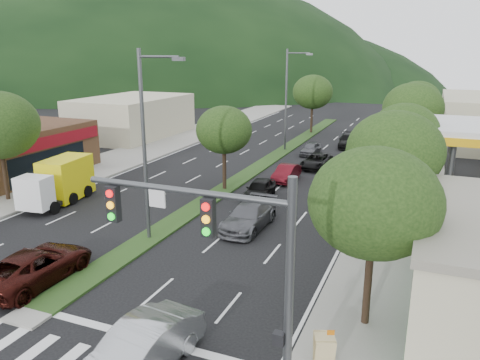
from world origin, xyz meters
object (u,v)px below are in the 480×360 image
at_px(tree_r_a, 374,203).
at_px(traffic_signal, 232,257).
at_px(tree_r_d, 413,108).
at_px(car_queue_c, 286,173).
at_px(sedan_silver, 140,350).
at_px(suv_maroon, 36,266).
at_px(tree_r_b, 395,152).
at_px(motorhome, 368,153).
at_px(car_queue_e, 311,149).
at_px(tree_med_far, 313,92).
at_px(car_queue_d, 316,161).
at_px(streetlight_mid, 288,95).
at_px(box_truck, 60,183).
at_px(car_queue_f, 348,141).
at_px(a_frame_sign, 324,348).
at_px(tree_r_e, 417,100).
at_px(streetlight_near, 147,138).
at_px(tree_r_c, 405,132).
at_px(tree_med_near, 224,130).
at_px(car_queue_a, 259,189).
at_px(car_queue_b, 249,216).

bearing_deg(tree_r_a, traffic_signal, -118.20).
bearing_deg(tree_r_a, tree_r_d, 90.00).
bearing_deg(traffic_signal, car_queue_c, 103.25).
xyz_separation_m(sedan_silver, suv_maroon, (-7.69, 3.40, -0.06)).
bearing_deg(tree_r_a, tree_r_b, 90.00).
bearing_deg(motorhome, suv_maroon, -114.92).
bearing_deg(car_queue_e, tree_med_far, 106.09).
bearing_deg(car_queue_d, tree_r_a, -69.31).
relative_size(tree_r_a, streetlight_mid, 0.66).
bearing_deg(box_truck, car_queue_c, -146.78).
height_order(car_queue_f, a_frame_sign, a_frame_sign).
height_order(traffic_signal, car_queue_e, traffic_signal).
xyz_separation_m(tree_r_e, car_queue_f, (-6.30, -2.95, -4.20)).
relative_size(traffic_signal, sedan_silver, 1.41).
height_order(tree_r_d, tree_med_far, tree_r_d).
xyz_separation_m(tree_r_a, streetlight_near, (-11.79, 4.00, 0.76)).
bearing_deg(car_queue_f, car_queue_e, -126.01).
bearing_deg(tree_r_c, tree_r_a, -90.00).
xyz_separation_m(car_queue_e, box_truck, (-11.92, -20.82, 0.76)).
relative_size(suv_maroon, car_queue_f, 1.15).
distance_m(tree_med_near, car_queue_d, 10.89).
bearing_deg(a_frame_sign, streetlight_near, 125.20).
bearing_deg(car_queue_c, tree_r_b, -47.92).
height_order(tree_r_c, car_queue_a, tree_r_c).
distance_m(tree_r_c, car_queue_b, 12.03).
distance_m(tree_r_d, tree_med_far, 18.44).
xyz_separation_m(tree_r_e, tree_med_near, (-12.00, -22.00, -0.46)).
relative_size(tree_r_b, streetlight_mid, 0.69).
distance_m(streetlight_mid, suv_maroon, 31.44).
bearing_deg(car_queue_e, sedan_silver, -82.79).
xyz_separation_m(tree_r_d, car_queue_d, (-7.32, -2.95, -4.58)).
bearing_deg(motorhome, sedan_silver, -97.66).
bearing_deg(sedan_silver, motorhome, 90.92).
distance_m(traffic_signal, motorhome, 28.46).
bearing_deg(box_truck, tree_med_near, -150.79).
bearing_deg(car_queue_b, tree_r_b, 4.79).
distance_m(streetlight_mid, sedan_silver, 35.17).
relative_size(car_queue_b, motorhome, 0.59).
bearing_deg(tree_r_b, suv_maroon, -144.30).
bearing_deg(tree_r_b, tree_med_near, 153.43).
xyz_separation_m(streetlight_near, a_frame_sign, (10.91, -7.03, -4.80)).
bearing_deg(car_queue_e, streetlight_mid, 163.14).
bearing_deg(car_queue_d, car_queue_e, 112.47).
bearing_deg(car_queue_c, tree_r_d, 44.76).
bearing_deg(car_queue_f, tree_r_a, -86.20).
bearing_deg(car_queue_b, tree_r_c, 49.60).
bearing_deg(tree_r_c, car_queue_c, 166.46).
bearing_deg(box_truck, car_queue_a, -161.97).
distance_m(streetlight_near, car_queue_b, 7.36).
bearing_deg(car_queue_d, tree_r_b, -60.99).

